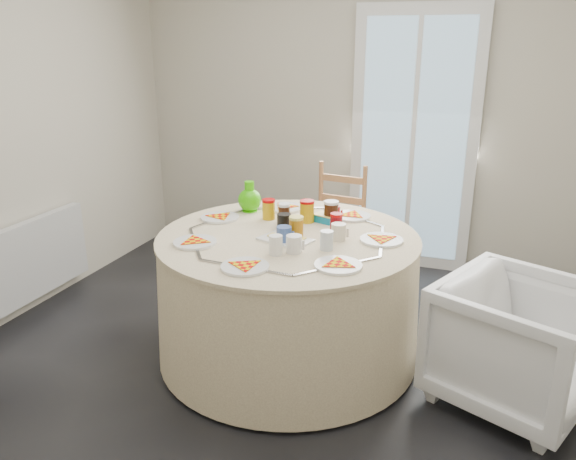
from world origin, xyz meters
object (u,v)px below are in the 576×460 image
(table, at_px, (288,297))
(wooden_chair, at_px, (333,228))
(radiator, at_px, (33,259))
(armchair, at_px, (518,336))
(green_pitcher, at_px, (250,196))

(table, height_order, wooden_chair, wooden_chair)
(radiator, relative_size, table, 0.64)
(radiator, height_order, armchair, armchair)
(radiator, bearing_deg, armchair, -0.42)
(wooden_chair, bearing_deg, radiator, -141.14)
(green_pitcher, bearing_deg, wooden_chair, 37.53)
(armchair, height_order, green_pitcher, green_pitcher)
(wooden_chair, xyz_separation_m, armchair, (1.30, -1.13, -0.08))
(table, height_order, green_pitcher, green_pitcher)
(table, distance_m, wooden_chair, 1.08)
(table, xyz_separation_m, green_pitcher, (-0.40, 0.37, 0.49))
(green_pitcher, bearing_deg, table, -67.33)
(armchair, bearing_deg, radiator, 113.38)
(table, relative_size, wooden_chair, 1.64)
(radiator, bearing_deg, table, 1.02)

